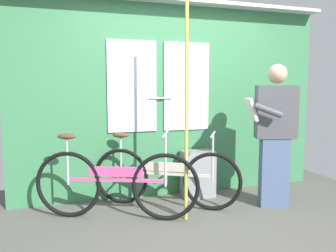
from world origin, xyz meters
TOP-DOWN VIEW (x-y plane):
  - ground_plane at (0.00, 0.00)m, footprint 5.01×3.95m
  - train_door_wall at (-0.01, 1.17)m, footprint 4.01×0.28m
  - bicycle_near_door at (-0.86, 0.52)m, footprint 1.62×0.76m
  - bicycle_leaning_behind at (-0.27, 0.71)m, footprint 1.52×0.92m
  - passenger_reading_newspaper at (0.93, 0.35)m, footprint 0.62×0.55m
  - trash_bin_by_wall at (0.24, 0.95)m, footprint 0.39×0.28m
  - handrail_pole at (-0.17, 0.28)m, footprint 0.04×0.04m

SIDE VIEW (x-z plane):
  - ground_plane at x=0.00m, z-range -0.04..0.00m
  - trash_bin_by_wall at x=0.24m, z-range 0.00..0.58m
  - bicycle_leaning_behind at x=-0.27m, z-range -0.08..0.79m
  - bicycle_near_door at x=-0.86m, z-range -0.08..0.83m
  - passenger_reading_newspaper at x=0.93m, z-range 0.04..1.67m
  - handrail_pole at x=-0.17m, z-range 0.00..2.38m
  - train_door_wall at x=-0.01m, z-range 0.05..2.48m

